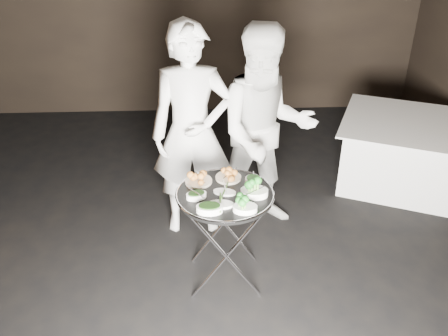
{
  "coord_description": "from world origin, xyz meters",
  "views": [
    {
      "loc": [
        0.04,
        -3.01,
        2.71
      ],
      "look_at": [
        0.19,
        0.07,
        0.95
      ],
      "focal_mm": 38.0,
      "sensor_mm": 36.0,
      "label": 1
    }
  ],
  "objects_px": {
    "tray_stand": "(225,233)",
    "waiter_left": "(192,133)",
    "dining_table": "(400,152)",
    "waiter_right": "(265,132)",
    "serving_tray": "(225,194)"
  },
  "relations": [
    {
      "from": "waiter_left",
      "to": "dining_table",
      "type": "relative_size",
      "value": 1.54
    },
    {
      "from": "serving_tray",
      "to": "dining_table",
      "type": "xyz_separation_m",
      "value": [
        1.94,
        1.46,
        -0.46
      ]
    },
    {
      "from": "waiter_left",
      "to": "dining_table",
      "type": "xyz_separation_m",
      "value": [
        2.19,
        0.7,
        -0.6
      ]
    },
    {
      "from": "tray_stand",
      "to": "serving_tray",
      "type": "distance_m",
      "value": 0.36
    },
    {
      "from": "tray_stand",
      "to": "waiter_left",
      "type": "distance_m",
      "value": 0.94
    },
    {
      "from": "waiter_right",
      "to": "dining_table",
      "type": "bearing_deg",
      "value": 16.31
    },
    {
      "from": "waiter_right",
      "to": "serving_tray",
      "type": "bearing_deg",
      "value": -123.34
    },
    {
      "from": "dining_table",
      "to": "waiter_left",
      "type": "bearing_deg",
      "value": -162.21
    },
    {
      "from": "serving_tray",
      "to": "dining_table",
      "type": "bearing_deg",
      "value": 36.87
    },
    {
      "from": "tray_stand",
      "to": "dining_table",
      "type": "xyz_separation_m",
      "value": [
        1.94,
        1.46,
        -0.1
      ]
    },
    {
      "from": "waiter_left",
      "to": "waiter_right",
      "type": "distance_m",
      "value": 0.64
    },
    {
      "from": "serving_tray",
      "to": "waiter_left",
      "type": "distance_m",
      "value": 0.81
    },
    {
      "from": "serving_tray",
      "to": "dining_table",
      "type": "height_order",
      "value": "serving_tray"
    },
    {
      "from": "waiter_right",
      "to": "dining_table",
      "type": "relative_size",
      "value": 1.51
    },
    {
      "from": "dining_table",
      "to": "waiter_right",
      "type": "bearing_deg",
      "value": -156.72
    }
  ]
}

